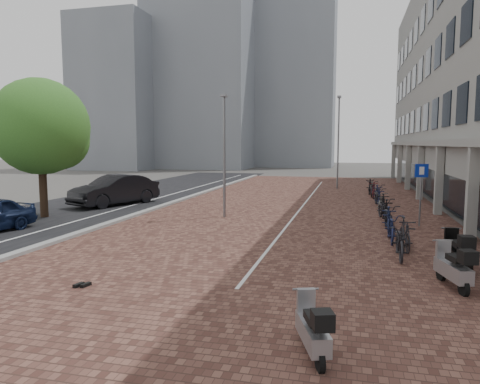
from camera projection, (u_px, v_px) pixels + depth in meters
The scene contains 17 objects.
ground at pixel (193, 254), 13.69m from camera, with size 140.00×140.00×0.00m, color #474442.
plaza_brick at pixel (301, 204), 24.76m from camera, with size 14.50×42.00×0.04m, color brown.
street_asphalt at pixel (124, 199), 27.45m from camera, with size 8.00×50.00×0.03m, color black.
curb at pixel (183, 199), 26.49m from camera, with size 0.35×42.00×0.14m, color gray.
lane_line at pixel (154, 199), 26.96m from camera, with size 0.12×44.00×0.00m, color white.
parking_line at pixel (304, 204), 24.71m from camera, with size 0.10×30.00×0.00m, color white.
bg_towers at pixel (217, 70), 62.83m from camera, with size 33.00×23.00×32.00m.
car_dark at pixel (115, 190), 24.52m from camera, with size 1.78×5.10×1.68m, color black.
shoes at pixel (82, 286), 10.44m from camera, with size 0.38×0.32×0.10m, color black, non-canonical shape.
scooter_front at pixel (453, 266), 10.33m from camera, with size 0.49×1.57×1.08m, color #939397, non-canonical shape.
scooter_mid at pixel (457, 252), 11.63m from camera, with size 0.51×1.65×1.13m, color black, non-canonical shape.
scooter_back at pixel (313, 327), 7.02m from camera, with size 0.45×1.43×0.99m, color #96969B, non-canonical shape.
parking_sign at pixel (421, 184), 17.94m from camera, with size 0.53×0.18×2.59m.
lamp_near at pixel (224, 158), 20.08m from camera, with size 0.12×0.12×5.57m, color gray.
lamp_far at pixel (338, 143), 33.05m from camera, with size 0.12×0.12×6.89m, color slate.
street_tree at pixel (44, 130), 20.17m from camera, with size 4.39×4.39×6.38m.
bike_row at pixel (381, 202), 21.95m from camera, with size 1.11×20.41×1.05m.
Camera 1 is at (4.72, -12.63, 3.41)m, focal length 32.93 mm.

